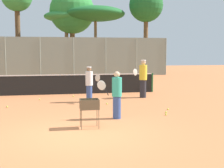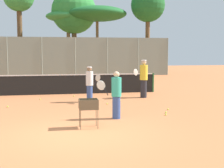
% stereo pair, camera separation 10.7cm
% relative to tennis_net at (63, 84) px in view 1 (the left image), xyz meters
% --- Properties ---
extents(ground_plane, '(80.00, 80.00, 0.00)m').
position_rel_tennis_net_xyz_m(ground_plane, '(0.00, -8.34, -0.56)').
color(ground_plane, '#C67242').
extents(tennis_net, '(10.06, 0.10, 1.07)m').
position_rel_tennis_net_xyz_m(tennis_net, '(0.00, 0.00, 0.00)').
color(tennis_net, '#26592D').
rests_on(tennis_net, ground_plane).
extents(back_fence, '(21.16, 0.08, 3.60)m').
position_rel_tennis_net_xyz_m(back_fence, '(0.00, 12.29, 1.24)').
color(back_fence, gray).
rests_on(back_fence, ground_plane).
extents(tree_0, '(4.81, 4.81, 6.66)m').
position_rel_tennis_net_xyz_m(tree_0, '(1.21, 17.99, 5.40)').
color(tree_0, brown).
rests_on(tree_0, ground_plane).
extents(tree_1, '(3.61, 3.61, 9.01)m').
position_rel_tennis_net_xyz_m(tree_1, '(9.51, 15.64, 6.53)').
color(tree_1, brown).
rests_on(tree_1, ground_plane).
extents(tree_2, '(6.26, 6.26, 7.04)m').
position_rel_tennis_net_xyz_m(tree_2, '(4.19, 16.51, 5.67)').
color(tree_2, brown).
rests_on(tree_2, ground_plane).
extents(tree_4, '(4.86, 4.86, 9.07)m').
position_rel_tennis_net_xyz_m(tree_4, '(1.84, 18.00, 6.03)').
color(tree_4, brown).
rests_on(tree_4, ground_plane).
extents(player_white_outfit, '(0.62, 0.74, 1.60)m').
position_rel_tennis_net_xyz_m(player_white_outfit, '(1.04, -2.83, 0.27)').
color(player_white_outfit, '#334C8C').
rests_on(player_white_outfit, ground_plane).
extents(player_red_cap, '(0.89, 0.34, 1.61)m').
position_rel_tennis_net_xyz_m(player_red_cap, '(1.50, -6.52, 0.27)').
color(player_red_cap, '#334C8C').
rests_on(player_red_cap, ground_plane).
extents(player_yellow_shirt, '(0.86, 0.58, 1.87)m').
position_rel_tennis_net_xyz_m(player_yellow_shirt, '(3.82, -1.99, 0.41)').
color(player_yellow_shirt, '#26262D').
rests_on(player_yellow_shirt, ground_plane).
extents(ball_cart, '(0.56, 0.41, 0.87)m').
position_rel_tennis_net_xyz_m(ball_cart, '(0.42, -7.65, 0.09)').
color(ball_cart, brown).
rests_on(ball_cart, ground_plane).
extents(tennis_ball_0, '(0.07, 0.07, 0.07)m').
position_rel_tennis_net_xyz_m(tennis_ball_0, '(3.35, -6.34, -0.53)').
color(tennis_ball_0, '#D1E54C').
rests_on(tennis_ball_0, ground_plane).
extents(tennis_ball_1, '(0.07, 0.07, 0.07)m').
position_rel_tennis_net_xyz_m(tennis_ball_1, '(-2.44, -3.57, -0.53)').
color(tennis_ball_1, '#D1E54C').
rests_on(tennis_ball_1, ground_plane).
extents(tennis_ball_2, '(0.07, 0.07, 0.07)m').
position_rel_tennis_net_xyz_m(tennis_ball_2, '(3.82, -5.37, -0.53)').
color(tennis_ball_2, '#D1E54C').
rests_on(tennis_ball_2, ground_plane).
extents(tennis_ball_3, '(0.07, 0.07, 0.07)m').
position_rel_tennis_net_xyz_m(tennis_ball_3, '(2.46, -2.81, -0.53)').
color(tennis_ball_3, '#D1E54C').
rests_on(tennis_ball_3, ground_plane).
extents(tennis_ball_4, '(0.07, 0.07, 0.07)m').
position_rel_tennis_net_xyz_m(tennis_ball_4, '(3.50, -5.96, -0.53)').
color(tennis_ball_4, '#D1E54C').
rests_on(tennis_ball_4, ground_plane).
extents(tennis_ball_6, '(0.07, 0.07, 0.07)m').
position_rel_tennis_net_xyz_m(tennis_ball_6, '(-1.20, -1.81, -0.53)').
color(tennis_ball_6, '#D1E54C').
rests_on(tennis_ball_6, ground_plane).
extents(tennis_ball_7, '(0.07, 0.07, 0.07)m').
position_rel_tennis_net_xyz_m(tennis_ball_7, '(0.44, -1.04, -0.53)').
color(tennis_ball_7, '#D1E54C').
rests_on(tennis_ball_7, ground_plane).
extents(tennis_ball_8, '(0.07, 0.07, 0.07)m').
position_rel_tennis_net_xyz_m(tennis_ball_8, '(1.70, -3.64, -0.53)').
color(tennis_ball_8, '#D1E54C').
rests_on(tennis_ball_8, ground_plane).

